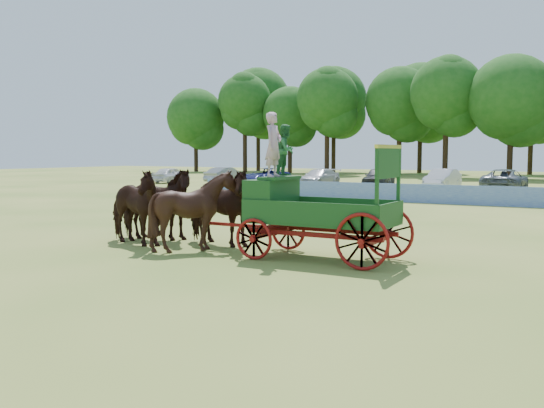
{
  "coord_description": "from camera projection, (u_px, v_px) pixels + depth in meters",
  "views": [
    {
      "loc": [
        9.94,
        -15.21,
        2.81
      ],
      "look_at": [
        1.19,
        0.12,
        1.3
      ],
      "focal_mm": 40.0,
      "sensor_mm": 36.0,
      "label": 1
    }
  ],
  "objects": [
    {
      "name": "horse_lead_left",
      "position": [
        131.0,
        207.0,
        18.38
      ],
      "size": [
        2.95,
        1.83,
        2.31
      ],
      "primitive_type": "imported",
      "rotation": [
        0.0,
        0.0,
        1.34
      ],
      "color": "black",
      "rests_on": "ground"
    },
    {
      "name": "horse_lead_right",
      "position": [
        155.0,
        204.0,
        19.33
      ],
      "size": [
        2.93,
        1.75,
        2.31
      ],
      "primitive_type": "imported",
      "rotation": [
        0.0,
        0.0,
        1.76
      ],
      "color": "black",
      "rests_on": "ground"
    },
    {
      "name": "sponsor_banner",
      "position": [
        395.0,
        193.0,
        34.33
      ],
      "size": [
        26.0,
        0.08,
        1.05
      ],
      "primitive_type": "cube",
      "color": "#1F45AA",
      "rests_on": "ground"
    },
    {
      "name": "horse_wheel_left",
      "position": [
        195.0,
        211.0,
        17.19
      ],
      "size": [
        2.34,
        2.14,
        2.32
      ],
      "primitive_type": "imported",
      "rotation": [
        0.0,
        0.0,
        1.71
      ],
      "color": "black",
      "rests_on": "ground"
    },
    {
      "name": "horse_wheel_right",
      "position": [
        217.0,
        208.0,
        18.15
      ],
      "size": [
        2.88,
        1.61,
        2.31
      ],
      "primitive_type": "imported",
      "rotation": [
        0.0,
        0.0,
        1.43
      ],
      "color": "black",
      "rests_on": "ground"
    },
    {
      "name": "ground",
      "position": [
        236.0,
        245.0,
        18.31
      ],
      "size": [
        160.0,
        160.0,
        0.0
      ],
      "primitive_type": "plane",
      "color": "#A89F4C",
      "rests_on": "ground"
    },
    {
      "name": "parked_cars",
      "position": [
        375.0,
        178.0,
        47.5
      ],
      "size": [
        36.42,
        7.5,
        1.64
      ],
      "color": "silver",
      "rests_on": "ground"
    },
    {
      "name": "treeline",
      "position": [
        482.0,
        96.0,
        71.25
      ],
      "size": [
        88.66,
        23.79,
        15.63
      ],
      "color": "#382314",
      "rests_on": "ground"
    },
    {
      "name": "farm_dray",
      "position": [
        297.0,
        197.0,
        16.17
      ],
      "size": [
        6.0,
        2.0,
        3.86
      ],
      "color": "maroon",
      "rests_on": "ground"
    }
  ]
}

